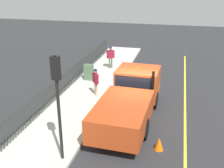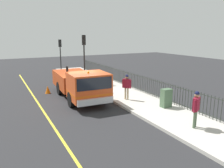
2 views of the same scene
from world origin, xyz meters
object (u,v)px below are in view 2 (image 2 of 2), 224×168
Objects in this scene: utility_cabinet at (166,98)px; traffic_cone at (48,90)px; pedestrian_distant at (196,106)px; traffic_light_near at (84,49)px; work_truck at (81,83)px; worker_standing at (127,84)px; traffic_light_mid at (60,49)px.

traffic_cone is at bearing 127.84° from utility_cabinet.
pedestrian_distant is 11.90m from traffic_light_near.
utility_cabinet is at bearing 133.35° from work_truck.
work_truck is 5.76m from utility_cabinet.
utility_cabinet is 8.90m from traffic_cone.
traffic_light_near is at bearing 25.41° from traffic_cone.
traffic_light_near is (-0.56, 6.31, 1.93)m from worker_standing.
pedestrian_distant is at bearing -65.09° from traffic_cone.
traffic_light_mid reaches higher than pedestrian_distant.
traffic_light_near is at bearing 82.42° from traffic_light_mid.
traffic_light_mid reaches higher than traffic_cone.
traffic_light_mid is (-0.06, 7.81, -0.37)m from traffic_light_near.
utility_cabinet is at bearing 45.99° from pedestrian_distant.
pedestrian_distant is at bearing 145.93° from worker_standing.
work_truck is at bearing 83.60° from pedestrian_distant.
traffic_light_mid is (1.90, 12.24, 1.56)m from work_truck.
work_truck is 5.21m from traffic_light_near.
worker_standing is at bearing 103.54° from traffic_light_near.
traffic_light_mid is at bearing -96.59° from work_truck.
work_truck is 3.14m from worker_standing.
work_truck is 7.86m from pedestrian_distant.
pedestrian_distant is (0.44, -5.40, 0.04)m from worker_standing.
work_truck reaches higher than pedestrian_distant.
worker_standing is at bearing 145.39° from work_truck.
work_truck reaches higher than utility_cabinet.
traffic_light_mid reaches higher than worker_standing.
pedestrian_distant is at bearing 103.35° from traffic_light_near.
pedestrian_distant is at bearing -105.53° from utility_cabinet.
worker_standing reaches higher than traffic_cone.
work_truck reaches higher than traffic_cone.
worker_standing is 6.62m from traffic_light_near.
traffic_light_near reaches higher than traffic_cone.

